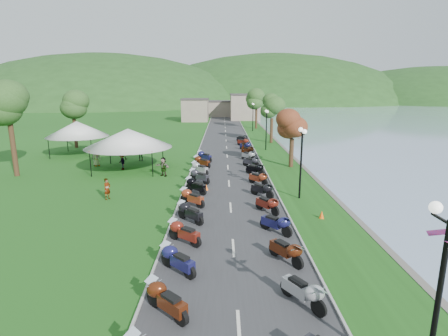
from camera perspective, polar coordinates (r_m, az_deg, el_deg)
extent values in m
cube|color=#363639|center=(46.67, 0.42, 3.39)|extent=(7.00, 120.00, 0.02)
cube|color=gray|center=(91.18, -1.18, 9.66)|extent=(18.00, 16.00, 5.00)
imported|color=slate|center=(26.40, -18.42, -4.86)|extent=(0.62, 0.69, 1.54)
imported|color=slate|center=(40.42, -16.11, 1.36)|extent=(0.89, 0.55, 1.74)
imported|color=slate|center=(35.41, -16.25, -0.25)|extent=(0.99, 1.10, 1.63)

